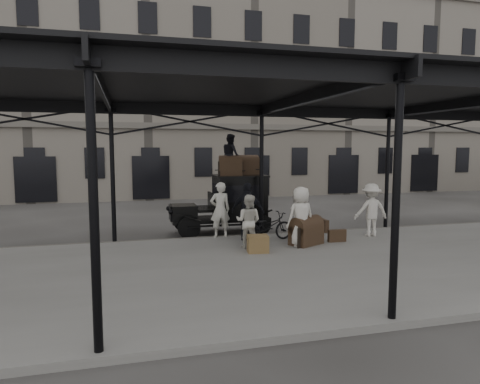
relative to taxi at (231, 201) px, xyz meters
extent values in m
plane|color=#383533|center=(0.83, -3.12, -1.20)|extent=(120.00, 120.00, 0.00)
cube|color=slate|center=(0.83, -5.12, -1.13)|extent=(28.00, 8.00, 0.15)
cylinder|color=black|center=(0.83, -1.12, 0.95)|extent=(0.14, 0.14, 4.30)
cylinder|color=black|center=(0.83, -8.92, 0.95)|extent=(0.14, 0.14, 4.30)
cube|color=black|center=(0.83, -1.12, 3.28)|extent=(22.00, 0.10, 0.45)
cube|color=black|center=(0.83, -8.92, 3.28)|extent=(22.00, 0.10, 0.45)
cube|color=black|center=(0.83, -4.82, 3.45)|extent=(22.50, 9.00, 0.08)
cube|color=silver|center=(0.83, -4.82, 3.52)|extent=(18.00, 7.00, 0.04)
cube|color=slate|center=(0.83, 14.88, 5.80)|extent=(64.00, 8.00, 14.00)
cylinder|color=black|center=(-1.68, -0.72, -0.80)|extent=(0.80, 0.10, 0.80)
cylinder|color=black|center=(-1.68, 0.72, -0.80)|extent=(0.80, 0.10, 0.80)
cylinder|color=black|center=(0.92, -0.72, -0.80)|extent=(0.80, 0.10, 0.80)
cylinder|color=black|center=(0.92, 0.72, -0.80)|extent=(0.80, 0.10, 0.80)
cube|color=black|center=(-0.43, 0.00, -0.65)|extent=(3.60, 1.25, 0.12)
cube|color=black|center=(-1.78, 0.00, -0.35)|extent=(0.90, 1.00, 0.55)
cube|color=black|center=(-2.25, 0.00, -0.35)|extent=(0.06, 0.70, 0.55)
cube|color=black|center=(-0.98, 0.00, -0.25)|extent=(0.70, 1.30, 0.10)
cube|color=black|center=(0.32, 0.00, 0.15)|extent=(1.80, 1.45, 1.55)
cube|color=black|center=(0.32, -0.73, 0.35)|extent=(1.40, 0.02, 0.60)
cube|color=black|center=(0.32, 0.00, 0.95)|extent=(1.90, 1.55, 0.06)
imported|color=beige|center=(-0.70, -1.32, -0.11)|extent=(0.69, 0.46, 1.88)
imported|color=beige|center=(-0.20, -3.06, -0.24)|extent=(1.00, 0.95, 1.63)
imported|color=silver|center=(1.44, -3.24, -0.13)|extent=(1.00, 0.75, 1.85)
imported|color=black|center=(0.08, -2.04, -0.10)|extent=(1.18, 1.03, 1.91)
imported|color=silver|center=(4.37, -2.44, -0.14)|extent=(1.22, 0.77, 1.82)
imported|color=black|center=(0.69, -2.26, -0.59)|extent=(1.86, 0.90, 0.93)
imported|color=black|center=(-0.03, -0.10, 1.73)|extent=(0.68, 0.81, 1.51)
cube|color=olive|center=(-0.08, -3.68, -0.80)|extent=(0.65, 0.53, 0.50)
cube|color=#3F291D|center=(3.14, -1.32, -0.83)|extent=(0.16, 0.60, 0.45)
cube|color=#3F291D|center=(2.81, -3.00, -0.85)|extent=(0.60, 0.16, 0.40)
camera|label=1|loc=(-3.67, -15.37, 1.98)|focal=32.00mm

